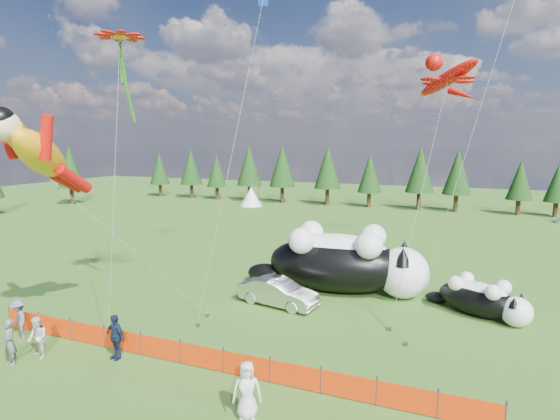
# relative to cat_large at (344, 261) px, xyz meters

# --- Properties ---
(ground) EXTENTS (160.00, 160.00, 0.00)m
(ground) POSITION_rel_cat_large_xyz_m (-3.20, -8.26, -1.94)
(ground) COLOR #0F380A
(ground) RESTS_ON ground
(safety_fence) EXTENTS (22.06, 0.06, 1.10)m
(safety_fence) POSITION_rel_cat_large_xyz_m (-3.20, -11.26, -1.44)
(safety_fence) COLOR #262626
(safety_fence) RESTS_ON ground
(tree_line) EXTENTS (90.00, 4.00, 8.00)m
(tree_line) POSITION_rel_cat_large_xyz_m (-3.20, 36.74, 2.06)
(tree_line) COLOR black
(tree_line) RESTS_ON ground
(festival_tents) EXTENTS (50.00, 3.20, 2.80)m
(festival_tents) POSITION_rel_cat_large_xyz_m (7.80, 31.74, -0.54)
(festival_tents) COLOR white
(festival_tents) RESTS_ON ground
(cat_large) EXTENTS (11.33, 4.50, 4.09)m
(cat_large) POSITION_rel_cat_large_xyz_m (0.00, 0.00, 0.00)
(cat_large) COLOR black
(cat_large) RESTS_ON ground
(cat_small) EXTENTS (5.24, 3.71, 2.04)m
(cat_small) POSITION_rel_cat_large_xyz_m (7.67, -1.17, -0.97)
(cat_small) COLOR black
(cat_small) RESTS_ON ground
(car) EXTENTS (4.81, 2.41, 1.51)m
(car) POSITION_rel_cat_large_xyz_m (-2.89, -3.62, -1.19)
(car) COLOR silver
(car) RESTS_ON ground
(spectator_a) EXTENTS (0.80, 0.63, 1.93)m
(spectator_a) POSITION_rel_cat_large_xyz_m (-10.69, -13.87, -0.98)
(spectator_a) COLOR #57585C
(spectator_a) RESTS_ON ground
(spectator_b) EXTENTS (1.01, 0.80, 1.81)m
(spectator_b) POSITION_rel_cat_large_xyz_m (-10.10, -13.06, -1.04)
(spectator_b) COLOR silver
(spectator_b) RESTS_ON ground
(spectator_c) EXTENTS (1.24, 0.82, 1.95)m
(spectator_c) POSITION_rel_cat_large_xyz_m (-7.02, -11.86, -0.97)
(spectator_c) COLOR #131D34
(spectator_c) RESTS_ON ground
(spectator_d) EXTENTS (1.43, 1.14, 1.96)m
(spectator_d) POSITION_rel_cat_large_xyz_m (-12.44, -12.09, -0.96)
(spectator_d) COLOR #57585C
(spectator_d) RESTS_ON ground
(spectator_e) EXTENTS (1.14, 0.96, 1.98)m
(spectator_e) POSITION_rel_cat_large_xyz_m (-0.08, -13.51, -0.95)
(spectator_e) COLOR silver
(spectator_e) RESTS_ON ground
(superhero_kite) EXTENTS (9.02, 7.66, 12.11)m
(superhero_kite) POSITION_rel_cat_large_xyz_m (-11.58, -10.93, 6.58)
(superhero_kite) COLOR orange
(superhero_kite) RESTS_ON ground
(gecko_kite) EXTENTS (6.87, 11.77, 15.38)m
(gecko_kite) POSITION_rel_cat_large_xyz_m (5.29, 3.57, 10.98)
(gecko_kite) COLOR red
(gecko_kite) RESTS_ON ground
(flower_kite) EXTENTS (3.25, 5.09, 14.51)m
(flower_kite) POSITION_rel_cat_large_xyz_m (-9.56, -7.68, 12.07)
(flower_kite) COLOR red
(flower_kite) RESTS_ON ground
(diamond_kite_a) EXTENTS (1.26, 7.24, 18.59)m
(diamond_kite_a) POSITION_rel_cat_large_xyz_m (-4.92, -1.31, 14.46)
(diamond_kite_a) COLOR blue
(diamond_kite_a) RESTS_ON ground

